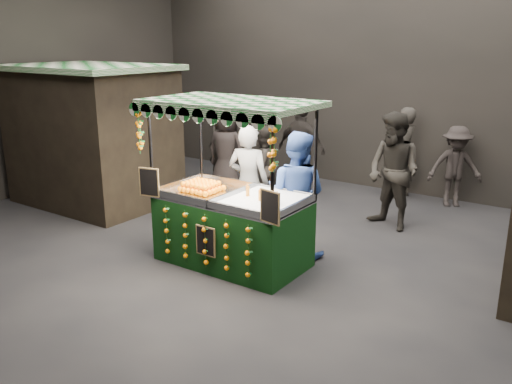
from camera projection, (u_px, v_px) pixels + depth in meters
The scene contains 13 objects.
ground at pixel (253, 271), 7.30m from camera, with size 12.00×12.00×0.00m, color black.
market_hall at pixel (253, 10), 6.36m from camera, with size 12.10×10.10×5.05m.
neighbour_stall_left at pixel (93, 134), 10.12m from camera, with size 3.00×2.20×2.60m.
juice_stall at pixel (232, 216), 7.37m from camera, with size 2.36×1.39×2.29m.
vendor_grey at pixel (249, 183), 8.24m from camera, with size 0.74×0.57×1.82m.
vendor_blue at pixel (296, 194), 7.65m from camera, with size 0.98×0.82×1.82m.
shopper_0 at pixel (223, 148), 11.30m from camera, with size 0.71×0.59×1.67m.
shopper_1 at pixel (394, 172), 8.72m from camera, with size 1.14×1.02×1.93m.
shopper_2 at pixel (301, 149), 10.72m from camera, with size 1.12×0.54×1.85m.
shopper_3 at pixel (455, 167), 9.97m from camera, with size 1.13×0.97×1.52m.
shopper_4 at pixel (226, 151), 10.74m from camera, with size 0.90×0.63×1.76m.
shopper_6 at pixel (403, 153), 10.49m from camera, with size 0.57×0.73×1.79m.
shopper_7 at pixel (261, 166), 10.03m from camera, with size 0.69×0.82×1.51m.
Camera 1 is at (3.83, -5.51, 3.06)m, focal length 37.53 mm.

